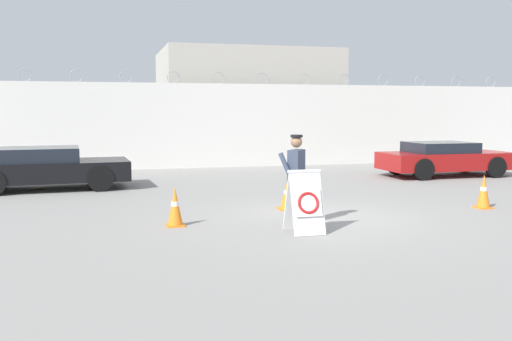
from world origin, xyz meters
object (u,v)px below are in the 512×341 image
security_guard (296,175)px  parked_car_front_coupe (46,168)px  traffic_cone_mid (484,192)px  barricade_sign (305,201)px  parked_car_far_side (444,158)px  traffic_cone_far (288,195)px  traffic_cone_near (175,207)px

security_guard → parked_car_front_coupe: 8.39m
security_guard → traffic_cone_mid: (4.78, 0.69, -0.60)m
barricade_sign → parked_car_far_side: parked_car_far_side is taller
traffic_cone_far → parked_car_front_coupe: size_ratio=0.15×
traffic_cone_near → parked_car_far_side: parked_car_far_side is taller
traffic_cone_mid → traffic_cone_far: 4.51m
security_guard → parked_car_front_coupe: bearing=-102.9°
traffic_cone_mid → parked_car_front_coupe: parked_car_front_coupe is taller
barricade_sign → traffic_cone_near: (-2.23, 1.19, -0.20)m
traffic_cone_near → parked_car_far_side: bearing=31.7°
security_guard → traffic_cone_far: (0.38, 1.68, -0.65)m
barricade_sign → traffic_cone_mid: 5.05m
barricade_sign → traffic_cone_near: barricade_sign is taller
security_guard → parked_car_far_side: 10.00m
parked_car_front_coupe → traffic_cone_near: bearing=-68.3°
barricade_sign → security_guard: size_ratio=0.66×
traffic_cone_near → parked_car_front_coupe: parked_car_front_coupe is taller
traffic_cone_mid → parked_car_far_side: (2.78, 5.86, 0.23)m
barricade_sign → parked_car_front_coupe: (-5.14, 7.29, 0.04)m
traffic_cone_mid → parked_car_front_coupe: size_ratio=0.17×
traffic_cone_near → traffic_cone_far: size_ratio=1.11×
parked_car_front_coupe → barricade_sign: bearing=-58.6°
parked_car_far_side → parked_car_front_coupe: bearing=179.6°
security_guard → parked_car_far_side: (7.55, 6.55, -0.38)m
traffic_cone_mid → parked_car_front_coupe: 11.59m
security_guard → traffic_cone_mid: 4.86m
traffic_cone_far → parked_car_far_side: (7.17, 4.87, 0.27)m
traffic_cone_mid → barricade_sign: bearing=-163.8°
traffic_cone_far → parked_car_front_coupe: parked_car_front_coupe is taller
parked_car_far_side → traffic_cone_far: bearing=-146.2°
barricade_sign → traffic_cone_near: bearing=151.9°
security_guard → traffic_cone_far: bearing=-154.2°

